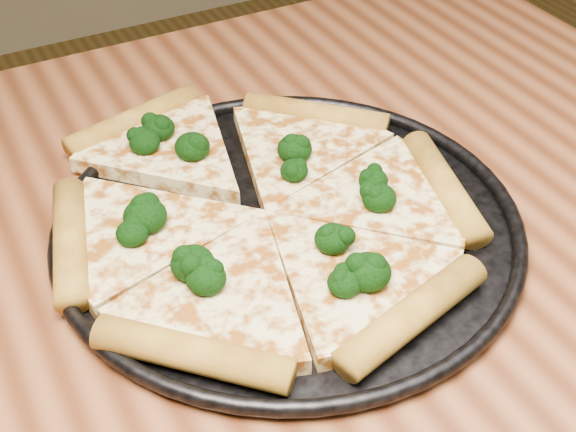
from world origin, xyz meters
name	(u,v)px	position (x,y,z in m)	size (l,w,h in m)	color
dining_table	(205,388)	(0.00, 0.00, 0.66)	(1.20, 0.90, 0.75)	brown
pizza_pan	(288,223)	(0.11, 0.05, 0.76)	(0.40, 0.40, 0.02)	black
pizza	(261,210)	(0.09, 0.07, 0.77)	(0.38, 0.41, 0.03)	#FFEB9C
broccoli_florets	(245,205)	(0.07, 0.07, 0.78)	(0.24, 0.29, 0.03)	black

